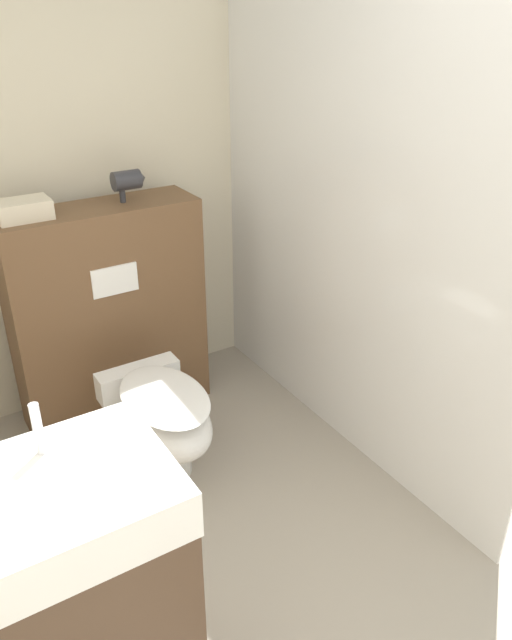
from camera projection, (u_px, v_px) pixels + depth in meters
The scene contains 7 objects.
wall_back at pixel (147, 155), 3.18m from camera, with size 8.00×0.06×2.50m.
partition_panel at pixel (109, 315), 3.11m from camera, with size 0.94×0.31×1.11m.
shower_glass at pixel (349, 239), 2.72m from camera, with size 0.04×2.03×2.05m.
toilet at pixel (162, 423), 2.74m from camera, with size 0.38×0.62×0.49m.
sink_vanity at pixel (84, 623), 1.64m from camera, with size 0.52×0.43×1.13m.
hair_drier at pixel (128, 181), 2.89m from camera, with size 0.16×0.09×0.15m.
folded_towel at pixel (23, 210), 2.68m from camera, with size 0.23×0.15×0.08m.
Camera 1 is at (-1.24, -0.60, 1.96)m, focal length 35.00 mm.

